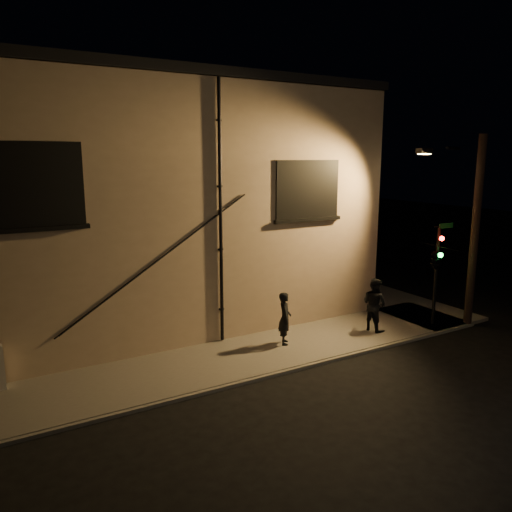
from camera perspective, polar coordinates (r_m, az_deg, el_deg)
ground at (r=15.44m, az=7.25°, el=-12.13°), size 90.00×90.00×0.00m
sidewalk at (r=19.44m, az=2.25°, el=-6.86°), size 21.00×16.00×0.12m
building at (r=21.05m, az=-14.40°, el=6.29°), size 16.20×12.23×8.80m
pedestrian_a at (r=16.27m, az=3.31°, el=-7.11°), size 0.66×0.75×1.72m
pedestrian_b at (r=17.94m, az=13.36°, el=-5.39°), size 0.82×1.00×1.88m
traffic_signal at (r=18.66m, az=19.86°, el=-0.24°), size 1.30×2.17×3.67m
streetlamp_pole at (r=19.28m, az=23.44°, el=3.10°), size 2.02×1.38×6.88m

